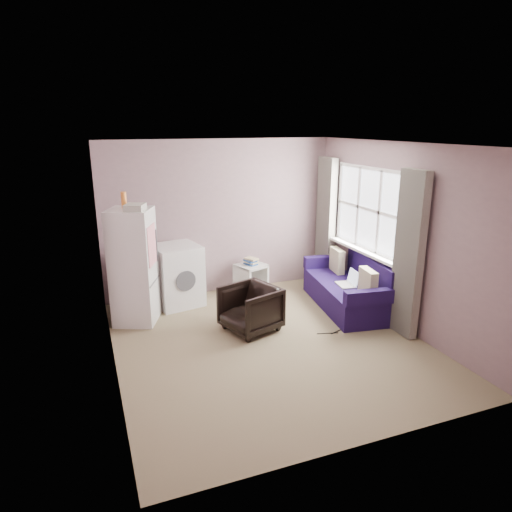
% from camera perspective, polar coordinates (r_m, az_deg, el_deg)
% --- Properties ---
extents(room, '(3.84, 4.24, 2.54)m').
position_cam_1_polar(room, '(5.56, 1.90, 0.87)').
color(room, '#857657').
rests_on(room, ground).
extents(armchair, '(0.81, 0.84, 0.69)m').
position_cam_1_polar(armchair, '(6.20, -0.70, -6.33)').
color(armchair, black).
rests_on(armchair, ground).
extents(fridge, '(0.73, 0.73, 1.85)m').
position_cam_1_polar(fridge, '(6.54, -15.05, -1.22)').
color(fridge, silver).
rests_on(fridge, ground).
extents(washing_machine, '(0.79, 0.79, 0.95)m').
position_cam_1_polar(washing_machine, '(7.14, -9.87, -2.21)').
color(washing_machine, silver).
rests_on(washing_machine, ground).
extents(side_table, '(0.56, 0.56, 0.59)m').
position_cam_1_polar(side_table, '(7.61, -0.65, -2.51)').
color(side_table, beige).
rests_on(side_table, ground).
extents(sofa, '(1.08, 1.92, 0.81)m').
position_cam_1_polar(sofa, '(7.15, 11.76, -3.97)').
color(sofa, '#1E0F48').
rests_on(sofa, ground).
extents(window_dressing, '(0.17, 2.62, 2.18)m').
position_cam_1_polar(window_dressing, '(7.01, 13.06, 2.47)').
color(window_dressing, white).
rests_on(window_dressing, ground).
extents(floor_cables, '(0.46, 0.12, 0.01)m').
position_cam_1_polar(floor_cables, '(6.35, 9.59, -9.35)').
color(floor_cables, black).
rests_on(floor_cables, ground).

